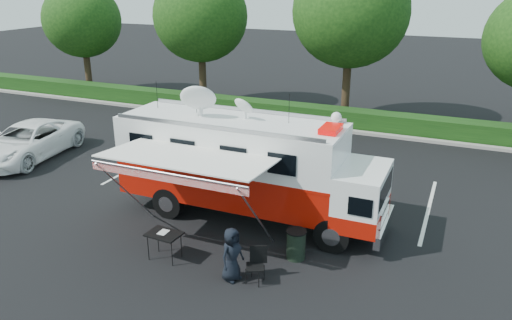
{
  "coord_description": "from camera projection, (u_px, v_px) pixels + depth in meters",
  "views": [
    {
      "loc": [
        6.21,
        -13.87,
        7.66
      ],
      "look_at": [
        0.0,
        0.5,
        1.9
      ],
      "focal_mm": 35.0,
      "sensor_mm": 36.0,
      "label": 1
    }
  ],
  "objects": [
    {
      "name": "ground_plane",
      "position": [
        250.0,
        217.0,
        16.91
      ],
      "size": [
        120.0,
        120.0,
        0.0
      ],
      "primitive_type": "plane",
      "color": "black",
      "rests_on": "ground"
    },
    {
      "name": "awning",
      "position": [
        185.0,
        161.0,
        14.08
      ],
      "size": [
        4.87,
        2.53,
        2.94
      ],
      "color": "white",
      "rests_on": "ground_plane"
    },
    {
      "name": "white_suv",
      "position": [
        30.0,
        158.0,
        22.46
      ],
      "size": [
        3.34,
        5.89,
        1.55
      ],
      "primitive_type": "imported",
      "rotation": [
        0.0,
        0.0,
        0.14
      ],
      "color": "white",
      "rests_on": "ground_plane"
    },
    {
      "name": "folding_table",
      "position": [
        164.0,
        235.0,
        14.17
      ],
      "size": [
        1.0,
        0.74,
        0.82
      ],
      "color": "black",
      "rests_on": "ground_plane"
    },
    {
      "name": "trash_bin",
      "position": [
        296.0,
        244.0,
        14.31
      ],
      "size": [
        0.59,
        0.59,
        0.88
      ],
      "color": "black",
      "rests_on": "ground_plane"
    },
    {
      "name": "person",
      "position": [
        232.0,
        279.0,
        13.45
      ],
      "size": [
        0.68,
        0.85,
        1.51
      ],
      "primitive_type": "imported",
      "rotation": [
        0.0,
        0.0,
        1.27
      ],
      "color": "black",
      "rests_on": "ground_plane"
    },
    {
      "name": "back_border",
      "position": [
        371.0,
        31.0,
        25.87
      ],
      "size": [
        60.0,
        6.14,
        8.87
      ],
      "color": "#9E998E",
      "rests_on": "ground_plane"
    },
    {
      "name": "folding_chair",
      "position": [
        257.0,
        261.0,
        13.21
      ],
      "size": [
        0.61,
        0.65,
        0.98
      ],
      "color": "black",
      "rests_on": "ground_plane"
    },
    {
      "name": "command_truck",
      "position": [
        248.0,
        166.0,
        16.3
      ],
      "size": [
        8.93,
        2.46,
        4.29
      ],
      "color": "black",
      "rests_on": "ground_plane"
    },
    {
      "name": "stall_lines",
      "position": [
        269.0,
        183.0,
        19.68
      ],
      "size": [
        24.12,
        5.5,
        0.01
      ],
      "color": "silver",
      "rests_on": "ground_plane"
    }
  ]
}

